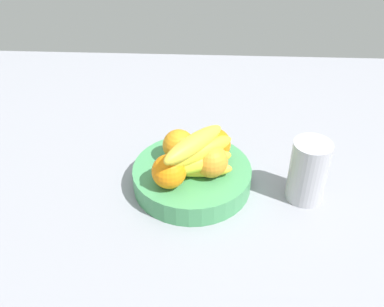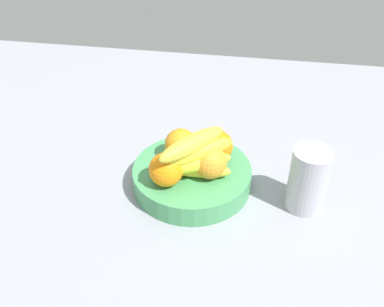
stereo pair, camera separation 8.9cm
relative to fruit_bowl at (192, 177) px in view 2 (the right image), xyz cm
name	(u,v)px [view 2 (the right image)]	position (x,y,z in cm)	size (l,w,h in cm)	color
ground_plane	(203,185)	(-2.34, -2.16, -3.97)	(180.00, 140.00, 3.00)	gray
fruit_bowl	(192,177)	(0.00, 0.00, 0.00)	(26.39, 26.39, 4.94)	#46965C
orange_front_left	(181,144)	(3.14, -3.44, 6.09)	(7.24, 7.24, 7.24)	orange
orange_front_right	(166,170)	(4.45, 5.90, 6.09)	(7.24, 7.24, 7.24)	orange
orange_center	(210,162)	(-4.17, 1.94, 6.09)	(7.24, 7.24, 7.24)	orange
orange_back_left	(217,146)	(-4.86, -4.24, 6.09)	(7.24, 7.24, 7.24)	orange
banana_bunch	(193,157)	(-0.73, 2.83, 7.77)	(17.79, 15.70, 10.60)	yellow
thermos_tumbler	(308,180)	(-24.69, 2.57, 4.64)	(8.07, 8.07, 14.23)	#B5B5BE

